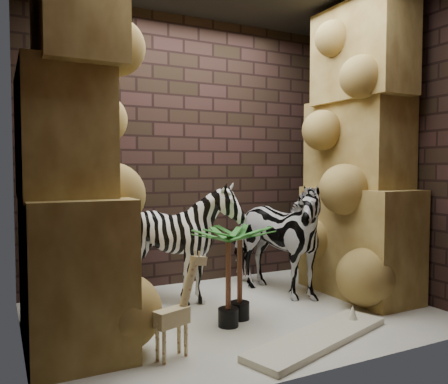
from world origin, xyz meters
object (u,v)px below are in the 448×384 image
palm_front (240,273)px  surfboard (319,338)px  giraffe_toy (172,306)px  palm_back (228,278)px  zebra_right (272,229)px  zebra_left (181,248)px

palm_front → surfboard: 0.86m
giraffe_toy → palm_front: size_ratio=0.90×
giraffe_toy → palm_back: palm_back is taller
surfboard → giraffe_toy: bearing=151.6°
zebra_right → giraffe_toy: zebra_right is taller
giraffe_toy → surfboard: 1.17m
palm_front → surfboard: bearing=-67.5°
zebra_right → giraffe_toy: 1.81m
zebra_left → surfboard: (0.57, -1.38, -0.51)m
giraffe_toy → palm_front: bearing=13.1°
giraffe_toy → palm_front: 0.95m
zebra_left → palm_front: size_ratio=1.45×
zebra_left → palm_front: bearing=-61.7°
zebra_right → palm_back: 1.07m
zebra_right → giraffe_toy: (-1.46, -1.01, -0.32)m
giraffe_toy → surfboard: (1.10, -0.21, -0.34)m
palm_back → surfboard: size_ratio=0.57×
giraffe_toy → surfboard: giraffe_toy is taller
zebra_right → zebra_left: zebra_right is taller
surfboard → palm_back: bearing=110.0°
zebra_right → zebra_left: bearing=155.0°
giraffe_toy → palm_back: size_ratio=0.90×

